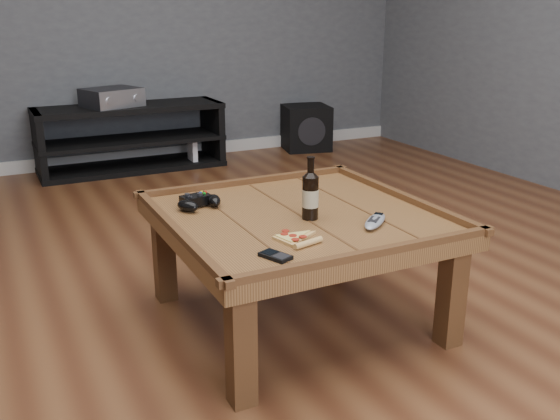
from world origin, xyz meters
name	(u,v)px	position (x,y,z in m)	size (l,w,h in m)	color
ground	(297,319)	(0.00, 0.00, 0.00)	(6.00, 6.00, 0.00)	#4D2816
baseboard	(126,157)	(0.00, 2.99, 0.05)	(5.00, 0.02, 0.10)	silver
coffee_table	(298,229)	(0.00, 0.00, 0.39)	(1.03, 1.03, 0.48)	#543318
media_console	(131,138)	(0.00, 2.75, 0.25)	(1.40, 0.45, 0.50)	black
beer_bottle	(310,194)	(0.02, -0.07, 0.55)	(0.06, 0.06, 0.24)	black
game_controller	(199,202)	(-0.31, 0.24, 0.48)	(0.20, 0.15, 0.05)	black
pizza_slice	(295,239)	(-0.14, -0.25, 0.46)	(0.17, 0.23, 0.02)	#DDAF60
smartphone	(275,256)	(-0.27, -0.36, 0.46)	(0.09, 0.12, 0.01)	black
remote_control	(375,221)	(0.20, -0.23, 0.46)	(0.18, 0.17, 0.03)	gray
av_receiver	(112,97)	(-0.12, 2.75, 0.57)	(0.47, 0.43, 0.13)	black
subwoofer	(306,127)	(1.56, 2.80, 0.19)	(0.46, 0.46, 0.39)	black
game_console	(193,154)	(0.46, 2.66, 0.09)	(0.09, 0.16, 0.20)	gray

